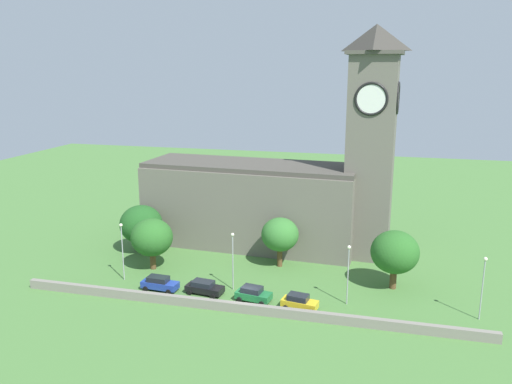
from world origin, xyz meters
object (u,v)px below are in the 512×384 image
object	(u,v)px
church	(276,191)
car_black	(204,287)
tree_by_tower	(280,235)
car_green	(253,294)
tree_churchyard	(152,237)
car_yellow	(299,302)
streetlamp_west_mid	(233,252)
tree_riverside_west	(395,252)
streetlamp_east_mid	(483,279)
car_blue	(160,283)
streetlamp_west_end	(122,243)
tree_riverside_east	(141,224)
streetlamp_central	(348,266)

from	to	relation	value
church	car_black	xyz separation A→B (m)	(-4.86, -19.98, -8.11)
church	tree_by_tower	xyz separation A→B (m)	(2.44, -8.54, -4.22)
car_green	tree_churchyard	size ratio (longest dim) A/B	0.62
car_yellow	streetlamp_west_mid	world-z (taller)	streetlamp_west_mid
car_yellow	tree_riverside_west	xyz separation A→B (m)	(10.67, 8.99, 3.96)
car_yellow	streetlamp_east_mid	world-z (taller)	streetlamp_east_mid
car_black	car_yellow	size ratio (longest dim) A/B	1.11
church	car_blue	bearing A→B (deg)	-117.79
car_blue	car_yellow	bearing A→B (deg)	-3.18
church	car_blue	size ratio (longest dim) A/B	8.12
church	streetlamp_east_mid	size ratio (longest dim) A/B	5.26
streetlamp_west_end	tree_by_tower	distance (m)	21.66
streetlamp_east_mid	tree_riverside_east	xyz separation A→B (m)	(-46.92, 10.79, -0.51)
tree_churchyard	church	bearing A→B (deg)	43.41
church	tree_churchyard	bearing A→B (deg)	-136.59
tree_riverside_east	church	bearing A→B (deg)	22.38
car_green	tree_riverside_east	distance (m)	24.70
car_black	streetlamp_west_end	size ratio (longest dim) A/B	0.63
car_green	streetlamp_east_mid	bearing A→B (deg)	3.91
streetlamp_west_mid	tree_riverside_west	size ratio (longest dim) A/B	0.99
car_green	streetlamp_east_mid	xyz separation A→B (m)	(25.94, 1.77, 4.01)
car_yellow	tree_churchyard	size ratio (longest dim) A/B	0.61
car_black	car_yellow	xyz separation A→B (m)	(12.32, -1.43, 0.10)
tree_riverside_east	tree_riverside_west	bearing A→B (deg)	-6.78
car_yellow	streetlamp_west_end	distance (m)	24.78
streetlamp_central	streetlamp_east_mid	distance (m)	14.83
streetlamp_east_mid	tree_riverside_west	size ratio (longest dim) A/B	0.97
car_blue	streetlamp_east_mid	world-z (taller)	streetlamp_east_mid
church	tree_riverside_west	distance (m)	22.34
streetlamp_east_mid	car_yellow	bearing A→B (deg)	-172.48
tree_riverside_west	car_yellow	bearing A→B (deg)	-139.87
streetlamp_west_end	streetlamp_west_mid	world-z (taller)	streetlamp_west_end
church	car_green	size ratio (longest dim) A/B	8.65
car_yellow	streetlamp_east_mid	distance (m)	20.69
tree_churchyard	tree_riverside_east	xyz separation A→B (m)	(-4.62, 5.96, -0.22)
car_blue	car_green	world-z (taller)	car_green
church	tree_riverside_east	world-z (taller)	church
church	car_yellow	bearing A→B (deg)	-70.78
streetlamp_central	tree_riverside_west	distance (m)	8.12
streetlamp_central	tree_riverside_west	bearing A→B (deg)	48.59
streetlamp_west_end	tree_by_tower	bearing A→B (deg)	27.43
streetlamp_west_mid	tree_riverside_west	xyz separation A→B (m)	(19.85, 5.44, -0.10)
streetlamp_central	car_yellow	bearing A→B (deg)	-151.27
streetlamp_west_end	streetlamp_central	xyz separation A→B (m)	(29.54, 0.01, -0.26)
streetlamp_west_mid	tree_riverside_east	distance (m)	20.22
streetlamp_west_end	tree_churchyard	distance (m)	5.06
streetlamp_west_end	streetlamp_east_mid	xyz separation A→B (m)	(44.36, -0.24, -0.24)
car_green	tree_by_tower	distance (m)	12.61
streetlamp_west_mid	tree_riverside_west	bearing A→B (deg)	15.33
church	streetlamp_west_mid	size ratio (longest dim) A/B	5.17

